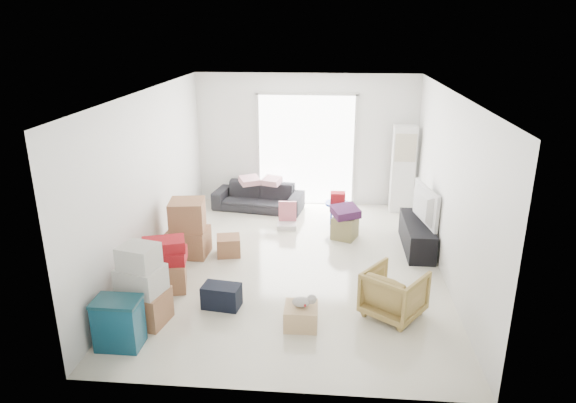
% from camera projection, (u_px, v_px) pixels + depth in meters
% --- Properties ---
extents(room_shell, '(4.98, 6.48, 3.18)m').
position_uv_depth(room_shell, '(296.00, 183.00, 7.71)').
color(room_shell, beige).
rests_on(room_shell, ground).
extents(sliding_door, '(2.10, 0.04, 2.33)m').
position_uv_depth(sliding_door, '(306.00, 146.00, 10.54)').
color(sliding_door, white).
rests_on(sliding_door, room_shell).
extents(ac_tower, '(0.45, 0.30, 1.75)m').
position_uv_depth(ac_tower, '(403.00, 169.00, 10.20)').
color(ac_tower, white).
rests_on(ac_tower, room_shell).
extents(tv_console, '(0.43, 1.42, 0.47)m').
position_uv_depth(tv_console, '(417.00, 235.00, 8.66)').
color(tv_console, black).
rests_on(tv_console, room_shell).
extents(television, '(0.79, 1.16, 0.14)m').
position_uv_depth(television, '(418.00, 218.00, 8.56)').
color(television, black).
rests_on(television, tv_console).
extents(sofa, '(1.87, 0.81, 0.71)m').
position_uv_depth(sofa, '(258.00, 193.00, 10.46)').
color(sofa, black).
rests_on(sofa, room_shell).
extents(pillow_left, '(0.51, 0.48, 0.13)m').
position_uv_depth(pillow_left, '(249.00, 173.00, 10.32)').
color(pillow_left, '#DDA1AF').
rests_on(pillow_left, sofa).
extents(pillow_right, '(0.43, 0.39, 0.12)m').
position_uv_depth(pillow_right, '(272.00, 174.00, 10.30)').
color(pillow_right, '#DDA1AF').
rests_on(pillow_right, sofa).
extents(armchair, '(0.93, 0.92, 0.70)m').
position_uv_depth(armchair, '(394.00, 291.00, 6.62)').
color(armchair, '#A8884A').
rests_on(armchair, room_shell).
extents(storage_bins, '(0.54, 0.38, 0.62)m').
position_uv_depth(storage_bins, '(119.00, 323.00, 5.98)').
color(storage_bins, navy).
rests_on(storage_bins, room_shell).
extents(box_stack_a, '(0.66, 0.58, 1.06)m').
position_uv_depth(box_stack_a, '(142.00, 288.00, 6.43)').
color(box_stack_a, '#A16848').
rests_on(box_stack_a, room_shell).
extents(box_stack_b, '(0.68, 0.68, 0.75)m').
position_uv_depth(box_stack_b, '(165.00, 266.00, 7.32)').
color(box_stack_b, '#A16848').
rests_on(box_stack_b, room_shell).
extents(box_stack_c, '(0.65, 0.61, 0.94)m').
position_uv_depth(box_stack_c, '(188.00, 229.00, 8.35)').
color(box_stack_c, '#A16848').
rests_on(box_stack_c, room_shell).
extents(loose_box, '(0.45, 0.45, 0.31)m').
position_uv_depth(loose_box, '(229.00, 246.00, 8.44)').
color(loose_box, '#A16848').
rests_on(loose_box, room_shell).
extents(duffel_bag, '(0.53, 0.36, 0.32)m').
position_uv_depth(duffel_bag, '(222.00, 296.00, 6.88)').
color(duffel_bag, black).
rests_on(duffel_bag, room_shell).
extents(ottoman, '(0.51, 0.51, 0.40)m').
position_uv_depth(ottoman, '(345.00, 228.00, 9.09)').
color(ottoman, olive).
rests_on(ottoman, room_shell).
extents(blanket, '(0.56, 0.56, 0.14)m').
position_uv_depth(blanket, '(345.00, 213.00, 9.00)').
color(blanket, '#471C48').
rests_on(blanket, ottoman).
extents(kids_table, '(0.47, 0.47, 0.61)m').
position_uv_depth(kids_table, '(338.00, 201.00, 9.72)').
color(kids_table, '#1E3BC0').
rests_on(kids_table, room_shell).
extents(toy_walker, '(0.37, 0.33, 0.48)m').
position_uv_depth(toy_walker, '(287.00, 220.00, 9.60)').
color(toy_walker, silver).
rests_on(toy_walker, room_shell).
extents(wood_crate, '(0.42, 0.42, 0.28)m').
position_uv_depth(wood_crate, '(301.00, 316.00, 6.45)').
color(wood_crate, tan).
rests_on(wood_crate, room_shell).
extents(plush_bunny, '(0.31, 0.17, 0.15)m').
position_uv_depth(plush_bunny, '(304.00, 301.00, 6.38)').
color(plush_bunny, '#B2ADA8').
rests_on(plush_bunny, wood_crate).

